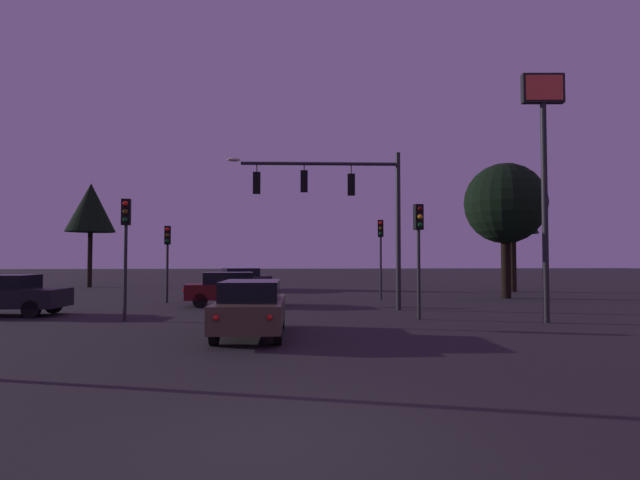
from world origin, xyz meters
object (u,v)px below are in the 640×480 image
traffic_light_corner_left (381,243)px  car_far_lane (239,279)px  car_crossing_right (3,294)px  store_sign_illuminated (544,143)px  car_nearside_lane (251,307)px  traffic_light_median (167,248)px  traffic_light_corner_right (126,234)px  tree_behind_sign (91,208)px  tree_left_far (505,204)px  traffic_light_far_side (419,237)px  traffic_signal_mast_arm (342,197)px  tree_center_horizon (512,210)px  car_crossing_left (231,288)px

traffic_light_corner_left → car_far_lane: bearing=138.1°
car_crossing_right → store_sign_illuminated: (19.09, -3.78, 5.21)m
car_nearside_lane → car_far_lane: (-1.68, 19.48, -0.00)m
traffic_light_corner_left → traffic_light_median: 10.88m
traffic_light_corner_right → car_far_lane: 16.00m
car_nearside_lane → tree_behind_sign: 29.16m
tree_left_far → traffic_light_far_side: bearing=-129.5°
car_far_lane → tree_behind_sign: size_ratio=0.56×
tree_left_far → traffic_signal_mast_arm: bearing=-150.4°
car_crossing_right → tree_behind_sign: (-3.79, 19.60, 5.19)m
tree_center_horizon → car_crossing_right: bearing=-155.2°
traffic_signal_mast_arm → store_sign_illuminated: 7.93m
tree_left_far → tree_center_horizon: size_ratio=1.03×
traffic_light_median → tree_behind_sign: (-8.70, 14.45, 3.33)m
traffic_light_corner_left → tree_center_horizon: size_ratio=0.59×
traffic_light_corner_left → store_sign_illuminated: 11.26m
traffic_light_far_side → car_nearside_lane: 6.89m
traffic_light_corner_right → car_nearside_lane: bearing=-40.9°
car_crossing_left → tree_left_far: tree_left_far is taller
traffic_signal_mast_arm → tree_center_horizon: 16.65m
traffic_light_median → car_crossing_right: traffic_light_median is taller
traffic_light_median → tree_left_far: size_ratio=0.51×
traffic_light_corner_left → car_nearside_lane: size_ratio=0.91×
traffic_light_corner_left → car_crossing_left: 8.54m
traffic_signal_mast_arm → traffic_light_corner_left: 6.46m
tree_left_far → store_sign_illuminated: bearing=-108.8°
traffic_light_far_side → tree_behind_sign: size_ratio=0.51×
traffic_signal_mast_arm → traffic_light_corner_right: bearing=-159.5°
traffic_light_corner_left → car_far_lane: traffic_light_corner_left is taller
traffic_light_corner_right → car_crossing_left: bearing=59.2°
traffic_light_median → car_crossing_right: size_ratio=0.83×
traffic_signal_mast_arm → tree_center_horizon: (12.65, 10.80, 0.66)m
traffic_light_far_side → tree_left_far: size_ratio=0.55×
tree_behind_sign → traffic_signal_mast_arm: bearing=-48.2°
traffic_signal_mast_arm → car_crossing_left: bearing=154.2°
car_crossing_right → tree_center_horizon: (25.53, 11.77, 4.56)m
car_far_lane → tree_left_far: size_ratio=0.60×
traffic_light_median → store_sign_illuminated: size_ratio=0.45×
traffic_light_corner_left → tree_left_far: 7.20m
traffic_light_corner_left → car_nearside_lane: traffic_light_corner_left is taller
traffic_light_corner_right → traffic_light_far_side: (10.15, -0.55, -0.10)m
traffic_signal_mast_arm → tree_left_far: 11.16m
traffic_light_corner_right → car_far_lane: (2.80, 15.60, -2.18)m
traffic_signal_mast_arm → traffic_light_corner_left: traffic_signal_mast_arm is taller
tree_left_far → traffic_light_corner_left: bearing=179.6°
traffic_light_corner_left → traffic_light_median: bearing=-172.7°
traffic_light_corner_right → traffic_light_corner_left: bearing=38.4°
traffic_light_far_side → tree_center_horizon: 17.86m
traffic_light_far_side → store_sign_illuminated: 5.20m
car_crossing_left → store_sign_illuminated: store_sign_illuminated is taller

